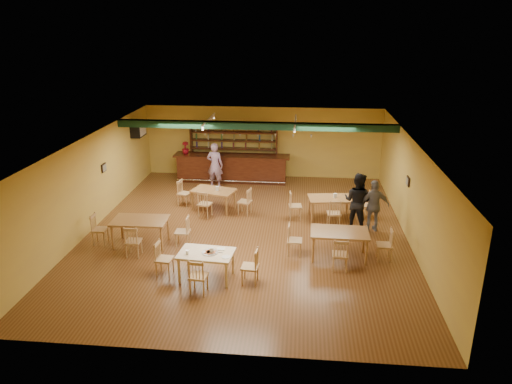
# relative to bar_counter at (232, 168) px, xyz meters

# --- Properties ---
(floor) EXTENTS (12.00, 12.00, 0.00)m
(floor) POSITION_rel_bar_counter_xyz_m (1.22, -5.15, -0.56)
(floor) COLOR brown
(floor) RESTS_ON ground
(ceiling_beam) EXTENTS (10.00, 0.30, 0.25)m
(ceiling_beam) POSITION_rel_bar_counter_xyz_m (1.22, -2.35, 2.31)
(ceiling_beam) COLOR black
(ceiling_beam) RESTS_ON ceiling
(track_rail_left) EXTENTS (0.05, 2.50, 0.05)m
(track_rail_left) POSITION_rel_bar_counter_xyz_m (-0.58, -1.75, 2.38)
(track_rail_left) COLOR silver
(track_rail_left) RESTS_ON ceiling
(track_rail_right) EXTENTS (0.05, 2.50, 0.05)m
(track_rail_right) POSITION_rel_bar_counter_xyz_m (2.62, -1.75, 2.38)
(track_rail_right) COLOR silver
(track_rail_right) RESTS_ON ceiling
(ac_unit) EXTENTS (0.34, 0.70, 0.48)m
(ac_unit) POSITION_rel_bar_counter_xyz_m (-3.58, -0.95, 1.79)
(ac_unit) COLOR silver
(ac_unit) RESTS_ON wall_left
(picture_left) EXTENTS (0.04, 0.34, 0.28)m
(picture_left) POSITION_rel_bar_counter_xyz_m (-3.75, -4.15, 1.14)
(picture_left) COLOR black
(picture_left) RESTS_ON wall_left
(picture_right) EXTENTS (0.04, 0.34, 0.28)m
(picture_right) POSITION_rel_bar_counter_xyz_m (6.19, -4.65, 1.14)
(picture_right) COLOR black
(picture_right) RESTS_ON wall_right
(bar_counter) EXTENTS (4.81, 0.85, 1.13)m
(bar_counter) POSITION_rel_bar_counter_xyz_m (0.00, 0.00, 0.00)
(bar_counter) COLOR #36130A
(bar_counter) RESTS_ON ground
(back_bar_hutch) EXTENTS (3.72, 0.40, 2.28)m
(back_bar_hutch) POSITION_rel_bar_counter_xyz_m (0.00, 0.63, 0.57)
(back_bar_hutch) COLOR #36130A
(back_bar_hutch) RESTS_ON ground
(poinsettia) EXTENTS (0.37, 0.37, 0.51)m
(poinsettia) POSITION_rel_bar_counter_xyz_m (-1.96, 0.00, 0.82)
(poinsettia) COLOR maroon
(poinsettia) RESTS_ON bar_counter
(dining_table_a) EXTENTS (1.66, 1.24, 0.74)m
(dining_table_a) POSITION_rel_bar_counter_xyz_m (-0.18, -3.31, -0.20)
(dining_table_a) COLOR #A36D3A
(dining_table_a) RESTS_ON ground
(dining_table_b) EXTENTS (1.58, 1.06, 0.74)m
(dining_table_b) POSITION_rel_bar_counter_xyz_m (3.91, -3.73, -0.20)
(dining_table_b) COLOR #A36D3A
(dining_table_b) RESTS_ON ground
(dining_table_c) EXTENTS (1.65, 1.02, 0.81)m
(dining_table_c) POSITION_rel_bar_counter_xyz_m (-1.83, -6.37, -0.16)
(dining_table_c) COLOR #A36D3A
(dining_table_c) RESTS_ON ground
(dining_table_d) EXTENTS (1.63, 1.01, 0.81)m
(dining_table_d) POSITION_rel_bar_counter_xyz_m (4.02, -6.65, -0.16)
(dining_table_d) COLOR #A36D3A
(dining_table_d) RESTS_ON ground
(near_table) EXTENTS (1.47, 1.02, 0.75)m
(near_table) POSITION_rel_bar_counter_xyz_m (0.52, -8.19, -0.19)
(near_table) COLOR #D8B591
(near_table) RESTS_ON ground
(pizza_tray) EXTENTS (0.40, 0.40, 0.01)m
(pizza_tray) POSITION_rel_bar_counter_xyz_m (0.62, -8.19, 0.19)
(pizza_tray) COLOR silver
(pizza_tray) RESTS_ON near_table
(parmesan_shaker) EXTENTS (0.08, 0.08, 0.11)m
(parmesan_shaker) POSITION_rel_bar_counter_xyz_m (0.07, -8.34, 0.24)
(parmesan_shaker) COLOR #EAE5C6
(parmesan_shaker) RESTS_ON near_table
(napkin_stack) EXTENTS (0.21, 0.16, 0.03)m
(napkin_stack) POSITION_rel_bar_counter_xyz_m (0.87, -7.99, 0.20)
(napkin_stack) COLOR white
(napkin_stack) RESTS_ON near_table
(pizza_server) EXTENTS (0.33, 0.15, 0.00)m
(pizza_server) POSITION_rel_bar_counter_xyz_m (0.77, -8.14, 0.20)
(pizza_server) COLOR silver
(pizza_server) RESTS_ON pizza_tray
(side_plate) EXTENTS (0.24, 0.24, 0.01)m
(side_plate) POSITION_rel_bar_counter_xyz_m (1.07, -8.39, 0.19)
(side_plate) COLOR white
(side_plate) RESTS_ON near_table
(patron_bar) EXTENTS (0.72, 0.53, 1.83)m
(patron_bar) POSITION_rel_bar_counter_xyz_m (-0.57, -0.83, 0.35)
(patron_bar) COLOR purple
(patron_bar) RESTS_ON ground
(patron_right_a) EXTENTS (1.15, 1.07, 1.88)m
(patron_right_a) POSITION_rel_bar_counter_xyz_m (4.71, -4.53, 0.37)
(patron_right_a) COLOR black
(patron_right_a) RESTS_ON ground
(patron_right_b) EXTENTS (1.04, 0.54, 1.69)m
(patron_right_b) POSITION_rel_bar_counter_xyz_m (5.22, -4.65, 0.28)
(patron_right_b) COLOR gray
(patron_right_b) RESTS_ON ground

